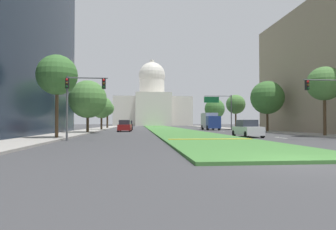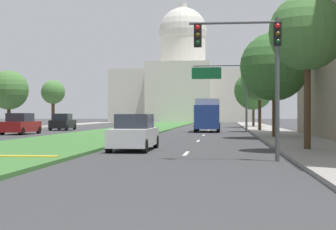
% 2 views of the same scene
% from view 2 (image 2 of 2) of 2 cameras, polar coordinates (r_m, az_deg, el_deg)
% --- Properties ---
extents(ground_plane, '(260.00, 260.00, 0.00)m').
position_cam_2_polar(ground_plane, '(62.57, -2.43, -1.48)').
color(ground_plane, '#3D3D3F').
extents(grass_median, '(7.42, 101.65, 0.14)m').
position_cam_2_polar(grass_median, '(57.00, -3.28, -1.56)').
color(grass_median, '#427A38').
rests_on(grass_median, ground_plane).
extents(lane_dashes_right, '(0.16, 39.78, 0.01)m').
position_cam_2_polar(lane_dashes_right, '(42.32, 4.00, -2.22)').
color(lane_dashes_right, silver).
rests_on(lane_dashes_right, ground_plane).
extents(sidewalk_right, '(4.00, 101.65, 0.15)m').
position_cam_2_polar(sidewalk_right, '(50.77, 11.21, -1.76)').
color(sidewalk_right, '#9E9991').
rests_on(sidewalk_right, ground_plane).
extents(capitol_building, '(30.50, 25.66, 27.34)m').
position_cam_2_polar(capitol_building, '(118.05, 1.64, 3.37)').
color(capitol_building, silver).
rests_on(capitol_building, ground_plane).
extents(traffic_light_near_right, '(3.34, 0.35, 5.20)m').
position_cam_2_polar(traffic_light_near_right, '(19.01, 9.50, 6.39)').
color(traffic_light_near_right, '#515456').
rests_on(traffic_light_near_right, ground_plane).
extents(overhead_guide_sign, '(5.26, 0.20, 6.50)m').
position_cam_2_polar(overhead_guide_sign, '(48.82, 6.46, 3.52)').
color(overhead_guide_sign, '#515456').
rests_on(overhead_guide_sign, ground_plane).
extents(street_tree_right_near, '(3.44, 3.44, 7.12)m').
position_cam_2_polar(street_tree_right_near, '(24.16, 15.20, 8.79)').
color(street_tree_right_near, '#4C3823').
rests_on(street_tree_right_near, ground_plane).
extents(street_tree_right_mid, '(4.79, 4.79, 7.43)m').
position_cam_2_polar(street_tree_right_mid, '(36.78, 11.72, 5.26)').
color(street_tree_right_mid, '#4C3823').
rests_on(street_tree_right_mid, ground_plane).
extents(street_tree_left_far, '(3.98, 3.98, 6.15)m').
position_cam_2_polar(street_tree_left_far, '(54.59, -17.25, 2.65)').
color(street_tree_left_far, '#4C3823').
rests_on(street_tree_left_far, ground_plane).
extents(street_tree_right_far, '(3.66, 3.66, 6.70)m').
position_cam_2_polar(street_tree_right_far, '(50.35, 10.14, 3.66)').
color(street_tree_right_far, '#4C3823').
rests_on(street_tree_right_far, ground_plane).
extents(street_tree_left_distant, '(3.11, 3.11, 6.16)m').
position_cam_2_polar(street_tree_left_distant, '(68.80, -12.64, 2.45)').
color(street_tree_left_distant, '#4C3823').
rests_on(street_tree_left_distant, ground_plane).
extents(street_tree_right_distant, '(4.97, 4.97, 7.24)m').
position_cam_2_polar(street_tree_right_distant, '(67.31, 9.46, 2.68)').
color(street_tree_right_distant, '#4C3823').
rests_on(street_tree_right_distant, ground_plane).
extents(sedan_lead_stopped, '(1.84, 4.48, 1.71)m').
position_cam_2_polar(sedan_lead_stopped, '(24.37, -3.78, -2.04)').
color(sedan_lead_stopped, silver).
rests_on(sedan_lead_stopped, ground_plane).
extents(sedan_midblock, '(2.13, 4.36, 1.80)m').
position_cam_2_polar(sedan_midblock, '(45.27, -16.02, -1.02)').
color(sedan_midblock, maroon).
rests_on(sedan_midblock, ground_plane).
extents(sedan_distant, '(2.07, 4.19, 1.78)m').
position_cam_2_polar(sedan_distant, '(55.86, -11.61, -0.82)').
color(sedan_distant, black).
rests_on(sedan_distant, ground_plane).
extents(box_truck_delivery, '(2.40, 6.40, 3.20)m').
position_cam_2_polar(box_truck_delivery, '(50.00, 4.42, 0.05)').
color(box_truck_delivery, navy).
rests_on(box_truck_delivery, ground_plane).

